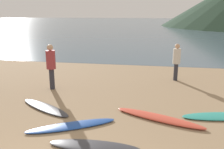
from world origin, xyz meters
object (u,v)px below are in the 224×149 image
person_0 (51,63)px  surfboard_3 (94,146)px  surfboard_2 (72,126)px  person_2 (177,59)px  surfboard_1 (45,107)px  surfboard_4 (159,118)px  surfboard_5 (221,116)px

person_0 → surfboard_3: bearing=15.2°
surfboard_2 → person_2: person_2 is taller
surfboard_1 → person_2: size_ratio=1.37×
surfboard_4 → person_2: bearing=101.8°
person_2 → surfboard_5: bearing=-28.6°
surfboard_5 → person_2: (-1.03, 3.79, 0.92)m
surfboard_4 → person_0: person_0 is taller
surfboard_3 → person_0: bearing=124.2°
surfboard_1 → surfboard_3: bearing=-12.5°
person_2 → surfboard_4: bearing=-53.7°
person_0 → surfboard_2: bearing=12.1°
person_0 → person_2: person_0 is taller
surfboard_4 → surfboard_5: surfboard_4 is taller
surfboard_1 → surfboard_3: size_ratio=1.05×
surfboard_4 → person_0: 4.69m
surfboard_1 → surfboard_3: 2.84m
surfboard_1 → surfboard_5: 5.27m
surfboard_2 → surfboard_5: bearing=-10.9°
surfboard_3 → surfboard_4: 2.25m
surfboard_3 → person_2: 6.44m
surfboard_2 → person_0: (-1.83, 2.97, 0.99)m
surfboard_4 → surfboard_5: bearing=36.2°
surfboard_3 → surfboard_2: bearing=133.1°
person_0 → person_2: (4.82, 2.15, -0.08)m
surfboard_2 → person_2: (2.99, 5.12, 0.91)m
surfboard_2 → person_0: 3.62m
surfboard_1 → person_2: (4.23, 4.07, 0.91)m
surfboard_3 → surfboard_4: size_ratio=0.80×
surfboard_5 → person_0: size_ratio=1.30×
surfboard_3 → person_0: person_0 is taller
person_2 → surfboard_2: bearing=-74.1°
surfboard_2 → surfboard_3: surfboard_3 is taller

